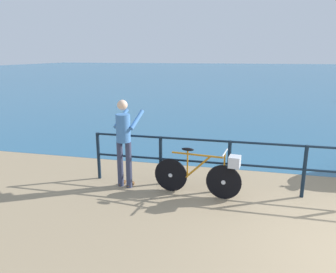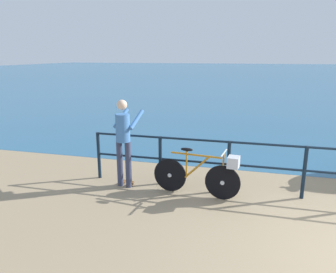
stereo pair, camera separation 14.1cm
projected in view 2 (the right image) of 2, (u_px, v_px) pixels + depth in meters
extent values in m
cube|color=#937F60|center=(276.00, 93.00, 22.82)|extent=(120.00, 120.00, 0.10)
cube|color=#285B7F|center=(264.00, 72.00, 49.18)|extent=(120.00, 90.00, 0.01)
cylinder|color=black|center=(99.00, 155.00, 6.90)|extent=(0.07, 0.07, 1.02)
cylinder|color=black|center=(160.00, 161.00, 6.56)|extent=(0.07, 0.07, 1.02)
cylinder|color=black|center=(228.00, 166.00, 6.23)|extent=(0.07, 0.07, 1.02)
cylinder|color=black|center=(304.00, 173.00, 5.89)|extent=(0.07, 0.07, 1.02)
cylinder|color=black|center=(170.00, 175.00, 6.27)|extent=(0.66, 0.11, 0.66)
cylinder|color=#B7BCC6|center=(170.00, 175.00, 6.27)|extent=(0.09, 0.07, 0.08)
cylinder|color=black|center=(223.00, 182.00, 5.90)|extent=(0.66, 0.11, 0.66)
cylinder|color=#B7BCC6|center=(223.00, 182.00, 5.90)|extent=(0.09, 0.07, 0.08)
cylinder|color=#B27219|center=(196.00, 155.00, 5.97)|extent=(0.99, 0.15, 0.04)
cylinder|color=#B27219|center=(197.00, 167.00, 6.02)|extent=(0.50, 0.10, 0.50)
cylinder|color=#B27219|center=(187.00, 164.00, 6.08)|extent=(0.03, 0.03, 0.53)
ellipsoid|color=black|center=(187.00, 149.00, 6.01)|extent=(0.25, 0.13, 0.06)
cylinder|color=#B27219|center=(223.00, 168.00, 5.83)|extent=(0.03, 0.03, 0.57)
cylinder|color=#B7BCC6|center=(224.00, 153.00, 5.76)|extent=(0.08, 0.48, 0.03)
cube|color=#B7BCC6|center=(233.00, 162.00, 5.73)|extent=(0.23, 0.26, 0.20)
cylinder|color=#333851|center=(120.00, 163.00, 6.49)|extent=(0.12, 0.12, 0.95)
ellipsoid|color=#513319|center=(122.00, 182.00, 6.65)|extent=(0.14, 0.27, 0.08)
cylinder|color=#333851|center=(128.00, 165.00, 6.41)|extent=(0.12, 0.12, 0.95)
ellipsoid|color=#513319|center=(131.00, 184.00, 6.57)|extent=(0.14, 0.27, 0.08)
cylinder|color=#3F72B2|center=(123.00, 128.00, 6.27)|extent=(0.28, 0.28, 0.55)
sphere|color=beige|center=(122.00, 105.00, 6.15)|extent=(0.20, 0.20, 0.20)
cylinder|color=#3F72B2|center=(121.00, 118.00, 6.51)|extent=(0.16, 0.52, 0.34)
cylinder|color=#3F72B2|center=(137.00, 120.00, 6.37)|extent=(0.16, 0.52, 0.34)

